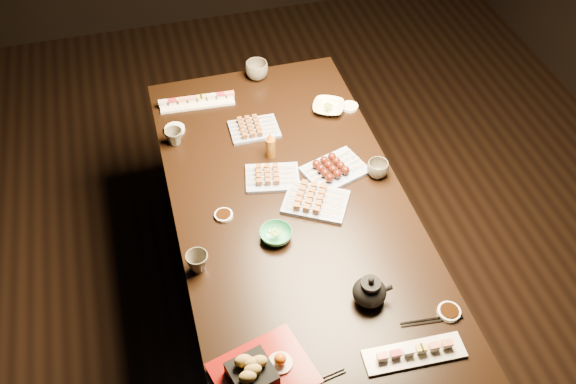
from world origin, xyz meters
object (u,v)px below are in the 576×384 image
at_px(teapot, 370,290).
at_px(tempura_tray, 263,368).
at_px(sushi_platter_far, 197,100).
at_px(sushi_platter_near, 415,351).
at_px(yakitori_plate_center, 272,174).
at_px(teacup_near_left, 197,262).
at_px(condiment_bottle, 271,145).
at_px(dining_table, 291,263).
at_px(yakitori_plate_left, 254,126).
at_px(edamame_bowl_green, 276,235).
at_px(teacup_far_left, 174,137).
at_px(teacup_far_right, 257,70).
at_px(teacup_mid_right, 378,169).
at_px(edamame_bowl_cream, 328,108).
at_px(yakitori_plate_right, 316,198).

bearing_deg(teapot, tempura_tray, -148.01).
relative_size(sushi_platter_far, tempura_tray, 1.14).
bearing_deg(sushi_platter_near, yakitori_plate_center, 108.31).
distance_m(yakitori_plate_center, teacup_near_left, 0.52).
bearing_deg(sushi_platter_near, condiment_bottle, 104.94).
bearing_deg(dining_table, yakitori_plate_left, 96.54).
distance_m(sushi_platter_far, teapot, 1.26).
relative_size(yakitori_plate_center, condiment_bottle, 1.72).
relative_size(edamame_bowl_green, teacup_far_left, 1.60).
height_order(dining_table, teacup_far_left, teacup_far_left).
bearing_deg(teacup_far_right, edamame_bowl_green, -99.33).
xyz_separation_m(teacup_mid_right, teapot, (-0.24, -0.56, 0.02)).
distance_m(edamame_bowl_green, teacup_far_right, 0.99).
bearing_deg(tempura_tray, edamame_bowl_cream, 48.74).
height_order(sushi_platter_near, yakitori_plate_center, yakitori_plate_center).
relative_size(edamame_bowl_cream, teacup_mid_right, 1.59).
height_order(sushi_platter_near, teacup_far_right, teacup_far_right).
height_order(yakitori_plate_center, edamame_bowl_cream, yakitori_plate_center).
bearing_deg(yakitori_plate_right, dining_table, -161.20).
bearing_deg(yakitori_plate_left, edamame_bowl_cream, 7.84).
distance_m(yakitori_plate_center, yakitori_plate_left, 0.31).
relative_size(dining_table, sushi_platter_far, 5.37).
height_order(edamame_bowl_cream, tempura_tray, tempura_tray).
relative_size(edamame_bowl_green, tempura_tray, 0.41).
distance_m(sushi_platter_near, teacup_far_right, 1.56).
distance_m(sushi_platter_far, teacup_far_right, 0.33).
relative_size(yakitori_plate_right, teacup_far_right, 2.23).
bearing_deg(teacup_near_left, teacup_mid_right, 19.29).
xyz_separation_m(sushi_platter_far, teacup_far_right, (0.31, 0.12, 0.02)).
bearing_deg(teacup_near_left, edamame_bowl_cream, 45.05).
xyz_separation_m(sushi_platter_near, tempura_tray, (-0.48, 0.05, 0.03)).
height_order(yakitori_plate_left, teacup_far_right, teacup_far_right).
bearing_deg(yakitori_plate_left, condiment_bottle, -79.44).
height_order(dining_table, edamame_bowl_green, edamame_bowl_green).
bearing_deg(teacup_near_left, yakitori_plate_left, 61.69).
distance_m(sushi_platter_far, teacup_far_left, 0.28).
xyz_separation_m(sushi_platter_near, edamame_bowl_cream, (0.11, 1.23, -0.00)).
bearing_deg(dining_table, sushi_platter_far, 110.76).
bearing_deg(sushi_platter_near, teacup_mid_right, 80.69).
height_order(yakitori_plate_right, edamame_bowl_cream, yakitori_plate_right).
relative_size(yakitori_plate_left, condiment_bottle, 1.68).
height_order(yakitori_plate_center, yakitori_plate_left, yakitori_plate_center).
xyz_separation_m(yakitori_plate_right, tempura_tray, (-0.37, -0.65, 0.02)).
relative_size(teacup_mid_right, teapot, 0.64).
bearing_deg(teacup_near_left, dining_table, 27.47).
xyz_separation_m(yakitori_plate_left, teacup_mid_right, (0.42, -0.40, 0.01)).
xyz_separation_m(sushi_platter_near, yakitori_plate_right, (-0.11, 0.71, 0.01)).
xyz_separation_m(yakitori_plate_center, tempura_tray, (-0.24, -0.83, 0.03)).
bearing_deg(yakitori_plate_center, teacup_far_right, 93.14).
relative_size(dining_table, yakitori_plate_left, 8.62).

